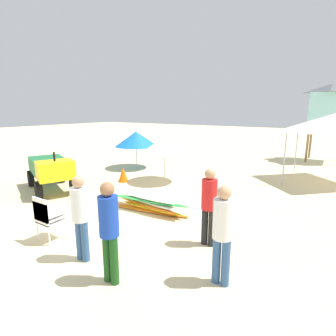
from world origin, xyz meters
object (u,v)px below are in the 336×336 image
object	(u,v)px
utility_cart	(51,169)
stacked_plastic_chairs	(47,215)
beach_umbrella_mid	(136,139)
lifeguard_near_left	(109,226)
surfboard_pile	(147,203)
lifeguard_near_center	(209,202)
lifeguard_far_right	(223,229)
lifeguard_near_right	(80,213)
lifeguard_tower	(330,105)
popup_canopy	(335,123)
beach_umbrella_left	(165,144)
traffic_cone_near	(123,175)

from	to	relation	value
utility_cart	stacked_plastic_chairs	xyz separation A→B (m)	(3.29, -2.28, -0.18)
beach_umbrella_mid	lifeguard_near_left	bearing A→B (deg)	-52.79
utility_cart	surfboard_pile	bearing A→B (deg)	3.98
lifeguard_near_left	stacked_plastic_chairs	bearing A→B (deg)	173.18
utility_cart	lifeguard_near_center	distance (m)	6.29
stacked_plastic_chairs	lifeguard_near_left	world-z (taller)	lifeguard_near_left
lifeguard_far_right	beach_umbrella_mid	world-z (taller)	beach_umbrella_mid
stacked_plastic_chairs	lifeguard_far_right	bearing A→B (deg)	10.71
lifeguard_near_right	lifeguard_tower	xyz separation A→B (m)	(3.10, 13.90, 2.08)
lifeguard_near_left	popup_canopy	distance (m)	9.60
lifeguard_near_left	beach_umbrella_left	distance (m)	6.40
utility_cart	traffic_cone_near	distance (m)	2.65
traffic_cone_near	lifeguard_near_left	bearing A→B (deg)	-49.03
lifeguard_near_right	beach_umbrella_left	xyz separation A→B (m)	(-1.86, 5.54, 0.55)
utility_cart	lifeguard_near_left	xyz separation A→B (m)	(5.46, -2.54, 0.22)
popup_canopy	lifeguard_tower	distance (m)	5.03
lifeguard_near_right	stacked_plastic_chairs	bearing A→B (deg)	176.81
lifeguard_tower	beach_umbrella_left	xyz separation A→B (m)	(-4.96, -8.36, -1.53)
stacked_plastic_chairs	surfboard_pile	xyz separation A→B (m)	(0.73, 2.56, -0.36)
lifeguard_near_right	lifeguard_tower	size ratio (longest dim) A/B	0.40
lifeguard_far_right	traffic_cone_near	bearing A→B (deg)	146.02
lifeguard_near_center	popup_canopy	xyz separation A→B (m)	(1.82, 7.10, 1.38)
stacked_plastic_chairs	surfboard_pile	size ratio (longest dim) A/B	0.39
utility_cart	lifeguard_near_right	xyz separation A→B (m)	(4.52, -2.35, 0.17)
stacked_plastic_chairs	popup_canopy	size ratio (longest dim) A/B	0.36
utility_cart	lifeguard_near_left	size ratio (longest dim) A/B	1.62
lifeguard_near_center	lifeguard_near_right	distance (m)	2.54
lifeguard_far_right	lifeguard_tower	size ratio (longest dim) A/B	0.41
lifeguard_near_left	lifeguard_near_center	xyz separation A→B (m)	(0.80, 2.04, -0.05)
beach_umbrella_mid	traffic_cone_near	world-z (taller)	beach_umbrella_mid
utility_cart	beach_umbrella_mid	world-z (taller)	beach_umbrella_mid
lifeguard_near_center	lifeguard_near_right	xyz separation A→B (m)	(-1.75, -1.85, -0.00)
utility_cart	surfboard_pile	size ratio (longest dim) A/B	1.06
utility_cart	beach_umbrella_mid	size ratio (longest dim) A/B	1.37
lifeguard_near_left	lifeguard_near_right	size ratio (longest dim) A/B	1.04
lifeguard_far_right	lifeguard_tower	bearing A→B (deg)	87.28
surfboard_pile	lifeguard_near_right	xyz separation A→B (m)	(0.51, -2.63, 0.71)
surfboard_pile	beach_umbrella_left	world-z (taller)	beach_umbrella_left
popup_canopy	traffic_cone_near	xyz separation A→B (m)	(-6.81, -4.32, -2.04)
surfboard_pile	beach_umbrella_mid	size ratio (longest dim) A/B	1.29
surfboard_pile	lifeguard_near_right	world-z (taller)	lifeguard_near_right
surfboard_pile	popup_canopy	xyz separation A→B (m)	(4.07, 6.31, 2.09)
surfboard_pile	lifeguard_far_right	bearing A→B (deg)	-31.95
lifeguard_near_right	popup_canopy	world-z (taller)	popup_canopy
surfboard_pile	lifeguard_far_right	distance (m)	3.59
surfboard_pile	lifeguard_near_right	size ratio (longest dim) A/B	1.59
surfboard_pile	lifeguard_far_right	xyz separation A→B (m)	(2.98, -1.86, 0.73)
beach_umbrella_left	traffic_cone_near	xyz separation A→B (m)	(-1.38, -0.91, -1.21)
popup_canopy	beach_umbrella_mid	world-z (taller)	popup_canopy
utility_cart	traffic_cone_near	size ratio (longest dim) A/B	4.82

